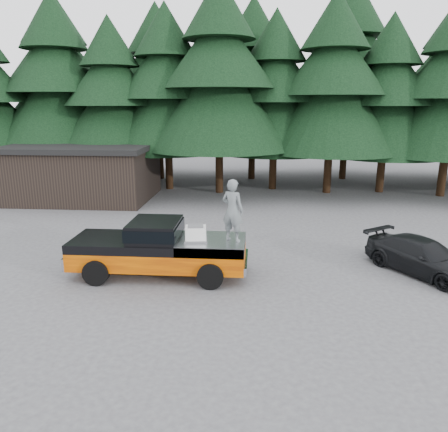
# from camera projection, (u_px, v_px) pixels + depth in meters

# --- Properties ---
(ground) EXTENTS (120.00, 120.00, 0.00)m
(ground) POSITION_uv_depth(u_px,v_px,m) (211.00, 279.00, 14.57)
(ground) COLOR #464648
(ground) RESTS_ON ground
(pickup_truck) EXTENTS (6.00, 2.04, 1.33)m
(pickup_truck) POSITION_uv_depth(u_px,v_px,m) (159.00, 257.00, 14.77)
(pickup_truck) COLOR #E36600
(pickup_truck) RESTS_ON ground
(truck_cab) EXTENTS (1.66, 1.90, 0.59)m
(truck_cab) POSITION_uv_depth(u_px,v_px,m) (155.00, 229.00, 14.53)
(truck_cab) COLOR black
(truck_cab) RESTS_ON pickup_truck
(air_compressor) EXTENTS (0.73, 0.63, 0.46)m
(air_compressor) POSITION_uv_depth(u_px,v_px,m) (196.00, 234.00, 14.24)
(air_compressor) COLOR silver
(air_compressor) RESTS_ON pickup_truck
(man_on_bed) EXTENTS (0.88, 0.75, 2.05)m
(man_on_bed) POSITION_uv_depth(u_px,v_px,m) (233.00, 210.00, 14.04)
(man_on_bed) COLOR slate
(man_on_bed) RESTS_ON pickup_truck
(parked_car) EXTENTS (3.75, 4.35, 1.20)m
(parked_car) POSITION_uv_depth(u_px,v_px,m) (423.00, 257.00, 14.93)
(parked_car) COLOR black
(parked_car) RESTS_ON ground
(utility_building) EXTENTS (8.40, 6.40, 3.30)m
(utility_building) POSITION_uv_depth(u_px,v_px,m) (84.00, 171.00, 26.41)
(utility_building) COLOR black
(utility_building) RESTS_ON ground
(treeline) EXTENTS (60.15, 16.05, 17.50)m
(treeline) POSITION_uv_depth(u_px,v_px,m) (244.00, 71.00, 29.17)
(treeline) COLOR black
(treeline) RESTS_ON ground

